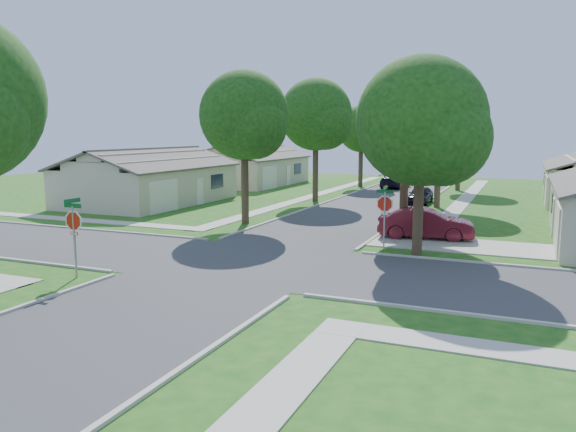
% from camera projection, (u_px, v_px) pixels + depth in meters
% --- Properties ---
extents(ground, '(100.00, 100.00, 0.00)m').
position_uv_depth(ground, '(246.00, 262.00, 23.42)').
color(ground, '#194F15').
rests_on(ground, ground).
extents(road_ns, '(7.00, 100.00, 0.02)m').
position_uv_depth(road_ns, '(246.00, 262.00, 23.42)').
color(road_ns, '#333335').
rests_on(road_ns, ground).
extents(sidewalk_ne, '(1.20, 40.00, 0.04)m').
position_uv_depth(sidewalk_ne, '(464.00, 200.00, 44.72)').
color(sidewalk_ne, '#9E9B91').
rests_on(sidewalk_ne, ground).
extents(sidewalk_nw, '(1.20, 40.00, 0.04)m').
position_uv_depth(sidewalk_nw, '(320.00, 194.00, 49.44)').
color(sidewalk_nw, '#9E9B91').
rests_on(sidewalk_nw, ground).
extents(driveway, '(8.80, 3.60, 0.05)m').
position_uv_depth(driveway, '(461.00, 245.00, 26.82)').
color(driveway, '#9E9B91').
rests_on(driveway, ground).
extents(stop_sign_sw, '(1.05, 0.80, 2.98)m').
position_uv_depth(stop_sign_sw, '(74.00, 224.00, 20.67)').
color(stop_sign_sw, gray).
rests_on(stop_sign_sw, ground).
extents(stop_sign_ne, '(1.05, 0.80, 2.98)m').
position_uv_depth(stop_sign_ne, '(385.00, 207.00, 25.58)').
color(stop_sign_ne, gray).
rests_on(stop_sign_ne, ground).
extents(tree_e_near, '(4.97, 4.80, 8.28)m').
position_uv_depth(tree_e_near, '(407.00, 127.00, 28.95)').
color(tree_e_near, '#38281C').
rests_on(tree_e_near, ground).
extents(tree_e_mid, '(5.59, 5.40, 9.21)m').
position_uv_depth(tree_e_mid, '(441.00, 120.00, 39.77)').
color(tree_e_mid, '#38281C').
rests_on(tree_e_mid, ground).
extents(tree_e_far, '(5.17, 5.00, 8.72)m').
position_uv_depth(tree_e_far, '(461.00, 126.00, 51.65)').
color(tree_e_far, '#38281C').
rests_on(tree_e_far, ground).
extents(tree_w_near, '(5.38, 5.20, 8.97)m').
position_uv_depth(tree_w_near, '(245.00, 120.00, 32.52)').
color(tree_w_near, '#38281C').
rests_on(tree_w_near, ground).
extents(tree_w_mid, '(5.80, 5.60, 9.56)m').
position_uv_depth(tree_w_mid, '(317.00, 118.00, 43.38)').
color(tree_w_mid, '#38281C').
rests_on(tree_w_mid, ground).
extents(tree_w_far, '(4.76, 4.60, 8.04)m').
position_uv_depth(tree_w_far, '(362.00, 131.00, 55.36)').
color(tree_w_far, '#38281C').
rests_on(tree_w_far, ground).
extents(tree_ne_corner, '(5.80, 5.60, 8.66)m').
position_uv_depth(tree_ne_corner, '(422.00, 127.00, 23.96)').
color(tree_ne_corner, '#38281C').
rests_on(tree_ne_corner, ground).
extents(house_nw_near, '(8.42, 13.60, 4.23)m').
position_uv_depth(house_nw_near, '(150.00, 183.00, 43.04)').
color(house_nw_near, '#B1A78B').
rests_on(house_nw_near, ground).
extents(house_nw_far, '(8.42, 13.60, 4.23)m').
position_uv_depth(house_nw_far, '(250.00, 170.00, 58.51)').
color(house_nw_far, '#B1A78B').
rests_on(house_nw_far, ground).
extents(car_driveway, '(4.93, 2.27, 1.57)m').
position_uv_depth(car_driveway, '(426.00, 224.00, 28.54)').
color(car_driveway, '#59121E').
rests_on(car_driveway, ground).
extents(car_curb_east, '(1.60, 3.89, 1.32)m').
position_uv_depth(car_curb_east, '(420.00, 195.00, 42.81)').
color(car_curb_east, black).
rests_on(car_curb_east, ground).
extents(car_curb_west, '(2.29, 5.23, 1.50)m').
position_uv_depth(car_curb_west, '(395.00, 180.00, 54.72)').
color(car_curb_west, black).
rests_on(car_curb_west, ground).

